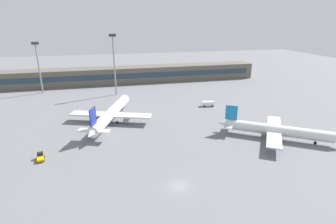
{
  "coord_description": "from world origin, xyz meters",
  "views": [
    {
      "loc": [
        -13.87,
        -47.33,
        34.74
      ],
      "look_at": [
        7.09,
        40.0,
        3.0
      ],
      "focal_mm": 28.12,
      "sensor_mm": 36.0,
      "label": 1
    }
  ],
  "objects_px": {
    "airplane_mid": "(112,113)",
    "service_van_white": "(208,104)",
    "floodlight_tower_east": "(38,64)",
    "baggage_tug_yellow": "(40,157)",
    "floodlight_tower_west": "(114,61)",
    "airplane_near": "(278,130)"
  },
  "relations": [
    {
      "from": "service_van_white",
      "to": "floodlight_tower_east",
      "type": "relative_size",
      "value": 0.22
    },
    {
      "from": "service_van_white",
      "to": "floodlight_tower_east",
      "type": "xyz_separation_m",
      "value": [
        -72.12,
        39.33,
        13.24
      ]
    },
    {
      "from": "airplane_mid",
      "to": "floodlight_tower_west",
      "type": "bearing_deg",
      "value": 84.72
    },
    {
      "from": "floodlight_tower_west",
      "to": "service_van_white",
      "type": "bearing_deg",
      "value": -36.96
    },
    {
      "from": "baggage_tug_yellow",
      "to": "floodlight_tower_west",
      "type": "height_order",
      "value": "floodlight_tower_west"
    },
    {
      "from": "baggage_tug_yellow",
      "to": "floodlight_tower_west",
      "type": "bearing_deg",
      "value": 69.16
    },
    {
      "from": "floodlight_tower_east",
      "to": "baggage_tug_yellow",
      "type": "bearing_deg",
      "value": -79.77
    },
    {
      "from": "airplane_near",
      "to": "airplane_mid",
      "type": "distance_m",
      "value": 55.73
    },
    {
      "from": "baggage_tug_yellow",
      "to": "service_van_white",
      "type": "xyz_separation_m",
      "value": [
        59.27,
        31.91,
        0.31
      ]
    },
    {
      "from": "baggage_tug_yellow",
      "to": "airplane_near",
      "type": "bearing_deg",
      "value": -2.72
    },
    {
      "from": "airplane_mid",
      "to": "service_van_white",
      "type": "xyz_separation_m",
      "value": [
        39.92,
        8.04,
        -2.04
      ]
    },
    {
      "from": "airplane_mid",
      "to": "baggage_tug_yellow",
      "type": "xyz_separation_m",
      "value": [
        -19.34,
        -23.87,
        -2.35
      ]
    },
    {
      "from": "service_van_white",
      "to": "floodlight_tower_east",
      "type": "bearing_deg",
      "value": 151.39
    },
    {
      "from": "baggage_tug_yellow",
      "to": "floodlight_tower_east",
      "type": "distance_m",
      "value": 73.65
    },
    {
      "from": "airplane_mid",
      "to": "baggage_tug_yellow",
      "type": "bearing_deg",
      "value": -129.02
    },
    {
      "from": "airplane_near",
      "to": "service_van_white",
      "type": "relative_size",
      "value": 5.86
    },
    {
      "from": "baggage_tug_yellow",
      "to": "floodlight_tower_west",
      "type": "relative_size",
      "value": 0.13
    },
    {
      "from": "baggage_tug_yellow",
      "to": "floodlight_tower_east",
      "type": "bearing_deg",
      "value": 100.23
    },
    {
      "from": "airplane_mid",
      "to": "floodlight_tower_east",
      "type": "bearing_deg",
      "value": 124.21
    },
    {
      "from": "airplane_near",
      "to": "baggage_tug_yellow",
      "type": "relative_size",
      "value": 8.41
    },
    {
      "from": "airplane_near",
      "to": "baggage_tug_yellow",
      "type": "bearing_deg",
      "value": 177.28
    },
    {
      "from": "airplane_near",
      "to": "airplane_mid",
      "type": "relative_size",
      "value": 0.8
    }
  ]
}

